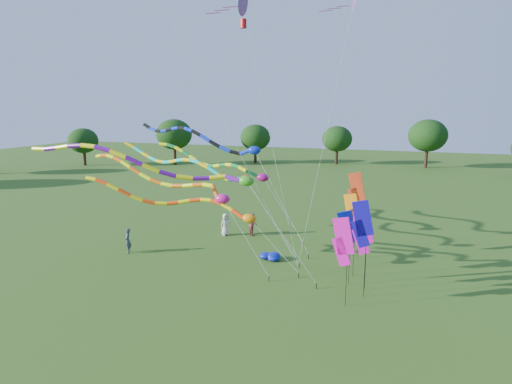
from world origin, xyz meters
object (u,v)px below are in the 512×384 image
(person_b, at_px, (128,241))
(person_c, at_px, (253,224))
(blue_nylon_heap, at_px, (277,257))
(tube_kite_orange, at_px, (170,180))
(tube_kite_red, at_px, (188,203))
(person_a, at_px, (226,224))

(person_b, height_order, person_c, person_c)
(blue_nylon_heap, distance_m, person_b, 10.04)
(person_c, bearing_deg, tube_kite_orange, 109.24)
(person_c, bearing_deg, tube_kite_red, 127.73)
(tube_kite_red, relative_size, tube_kite_orange, 0.92)
(person_a, xyz_separation_m, person_b, (-4.60, -5.83, -0.01))
(person_b, bearing_deg, tube_kite_orange, 74.45)
(tube_kite_red, bearing_deg, blue_nylon_heap, 24.58)
(tube_kite_orange, xyz_separation_m, person_a, (1.56, 5.21, -4.16))
(tube_kite_orange, relative_size, person_a, 8.38)
(tube_kite_orange, relative_size, person_b, 8.47)
(blue_nylon_heap, bearing_deg, person_b, -169.78)
(blue_nylon_heap, xyz_separation_m, person_c, (-3.35, 4.81, 0.60))
(tube_kite_red, distance_m, person_b, 5.92)
(person_b, distance_m, person_c, 9.26)
(person_a, height_order, person_b, person_a)
(tube_kite_orange, relative_size, person_c, 8.45)
(person_b, bearing_deg, person_a, 114.69)
(blue_nylon_heap, relative_size, person_c, 0.95)
(blue_nylon_heap, bearing_deg, tube_kite_orange, -170.36)
(tube_kite_red, distance_m, tube_kite_orange, 2.63)
(person_a, relative_size, person_b, 1.01)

